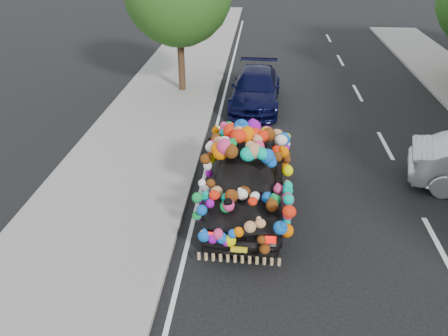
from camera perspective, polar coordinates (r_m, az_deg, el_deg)
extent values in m
plane|color=black|center=(10.25, 6.88, -8.78)|extent=(100.00, 100.00, 0.00)
cube|color=gray|center=(10.87, -16.54, -7.03)|extent=(4.00, 60.00, 0.12)
cube|color=gray|center=(10.35, -6.31, -7.82)|extent=(0.15, 60.00, 0.13)
cylinder|color=#332114|center=(18.53, -5.60, 13.86)|extent=(0.28, 0.28, 2.73)
imported|color=black|center=(10.77, 3.00, -1.44)|extent=(1.96, 4.62, 1.56)
cube|color=red|center=(8.93, -2.05, -8.80)|extent=(0.22, 0.07, 0.14)
cube|color=red|center=(8.86, 6.10, -9.31)|extent=(0.22, 0.07, 0.14)
cube|color=yellow|center=(9.06, 1.97, -10.60)|extent=(0.34, 0.05, 0.12)
imported|color=black|center=(17.28, 4.16, 10.31)|extent=(2.01, 4.60, 1.32)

